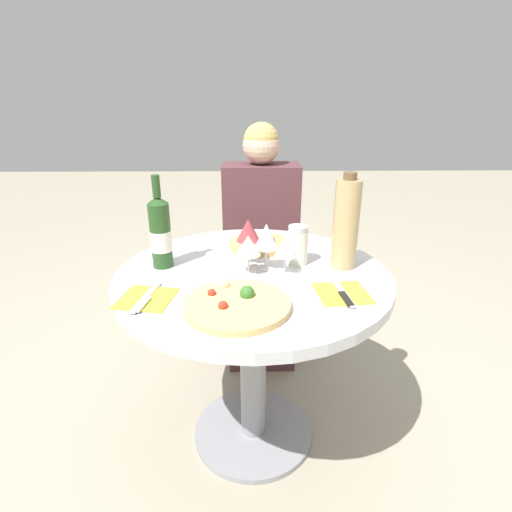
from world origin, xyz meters
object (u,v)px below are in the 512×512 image
at_px(pizza_large, 237,304).
at_px(tall_carafe, 346,224).
at_px(dining_table, 253,311).
at_px(wine_bottle, 160,233).
at_px(chair_behind_diner, 260,260).
at_px(seated_diner, 261,257).

height_order(pizza_large, tall_carafe, tall_carafe).
distance_m(dining_table, pizza_large, 0.30).
height_order(dining_table, wine_bottle, wine_bottle).
distance_m(wine_bottle, tall_carafe, 0.62).
bearing_deg(dining_table, chair_behind_diner, 86.54).
height_order(seated_diner, pizza_large, seated_diner).
height_order(dining_table, seated_diner, seated_diner).
distance_m(chair_behind_diner, pizza_large, 1.07).
bearing_deg(tall_carafe, chair_behind_diner, 109.58).
relative_size(dining_table, pizza_large, 3.07).
relative_size(chair_behind_diner, seated_diner, 0.78).
distance_m(chair_behind_diner, tall_carafe, 0.90).
xyz_separation_m(seated_diner, wine_bottle, (-0.36, -0.58, 0.32)).
bearing_deg(tall_carafe, dining_table, -172.51).
xyz_separation_m(seated_diner, pizza_large, (-0.09, -0.88, 0.22)).
bearing_deg(tall_carafe, pizza_large, -141.35).
distance_m(seated_diner, tall_carafe, 0.74).
height_order(chair_behind_diner, wine_bottle, wine_bottle).
bearing_deg(wine_bottle, pizza_large, -48.55).
height_order(pizza_large, wine_bottle, wine_bottle).
relative_size(dining_table, tall_carafe, 2.83).
height_order(dining_table, tall_carafe, tall_carafe).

